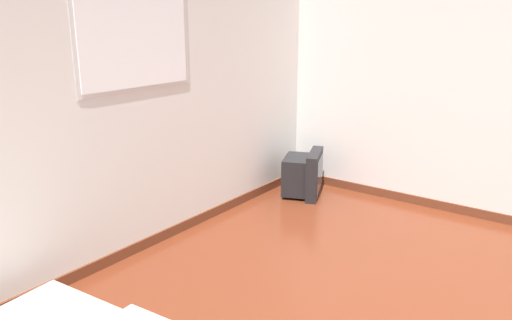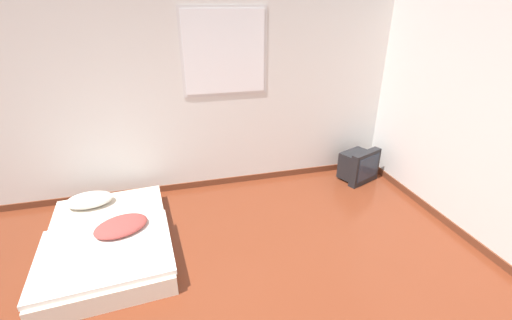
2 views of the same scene
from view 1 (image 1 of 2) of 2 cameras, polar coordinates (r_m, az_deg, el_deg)
name	(u,v)px [view 1 (image 1 of 2)]	position (r m, az deg, el deg)	size (l,w,h in m)	color
wall_back	(61,104)	(3.61, -21.35, 6.02)	(8.32, 0.08, 2.60)	silver
crt_tv	(304,174)	(5.36, 5.51, -1.63)	(0.60, 0.53, 0.48)	black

